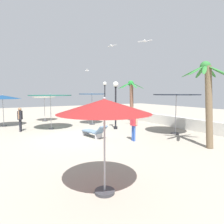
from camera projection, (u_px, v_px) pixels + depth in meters
ground_plane at (73, 137)px, 11.95m from camera, size 56.00×56.00×0.00m
boundary_wall at (166, 120)px, 15.98m from camera, size 25.20×0.30×0.85m
patio_umbrella_0 at (104, 107)px, 4.97m from camera, size 2.48×2.48×2.61m
patio_umbrella_1 at (92, 96)px, 16.36m from camera, size 2.19×2.19×2.75m
patio_umbrella_2 at (44, 99)px, 18.27m from camera, size 2.10×2.10×2.44m
patio_umbrella_3 at (50, 96)px, 14.11m from camera, size 3.08×3.08×2.67m
patio_umbrella_4 at (176, 97)px, 12.47m from camera, size 2.97×2.97×2.72m
patio_umbrella_5 at (2, 97)px, 15.32m from camera, size 2.78×2.78×2.60m
palm_tree_0 at (131, 96)px, 18.55m from camera, size 2.46×2.62×3.92m
palm_tree_1 at (208, 93)px, 9.38m from camera, size 2.27×2.33×4.29m
lamp_post_0 at (116, 98)px, 14.23m from camera, size 0.40×0.40×3.56m
lamp_post_1 at (105, 93)px, 22.52m from camera, size 0.41×0.41×4.02m
lounge_chair_0 at (94, 131)px, 11.61m from camera, size 1.96×0.96×0.84m
guest_0 at (20, 117)px, 13.39m from camera, size 0.51×0.37×1.70m
guest_1 at (134, 122)px, 10.74m from camera, size 0.56×0.24×1.75m
seagull_0 at (145, 41)px, 13.05m from camera, size 0.81×0.78×0.14m
seagull_1 at (87, 71)px, 18.94m from camera, size 1.27×0.58×0.15m
seagull_2 at (112, 46)px, 17.14m from camera, size 1.04×0.46×0.14m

